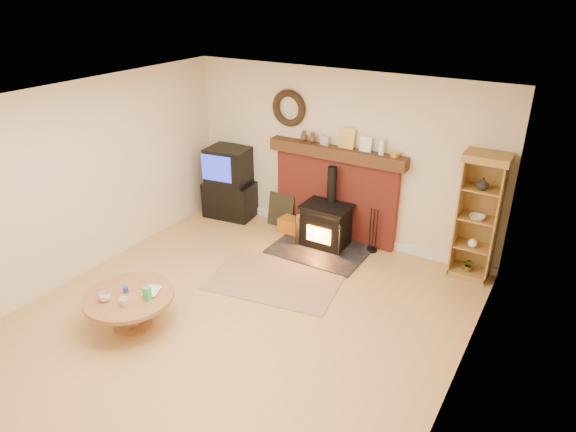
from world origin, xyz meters
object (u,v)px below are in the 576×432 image
Objects in this scene: tv_unit at (230,184)px; curio_cabinet at (478,217)px; wood_stove at (325,227)px; coffee_table at (129,301)px.

tv_unit is 4.04m from curio_cabinet.
tv_unit is at bearing 174.10° from wood_stove.
tv_unit is (-1.93, 0.20, 0.25)m from wood_stove.
coffee_table is (-3.14, -3.24, -0.53)m from curio_cabinet.
curio_cabinet reaches higher than wood_stove.
curio_cabinet reaches higher than coffee_table.
curio_cabinet is 1.71× the size of coffee_table.
wood_stove is 0.79× the size of curio_cabinet.
coffee_table is (-1.03, -2.95, 0.03)m from wood_stove.
curio_cabinet is 4.54m from coffee_table.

